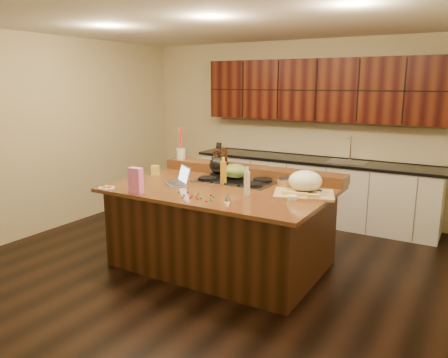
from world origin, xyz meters
The scene contains 36 objects.
room centered at (0.00, 0.00, 1.35)m, with size 5.52×5.02×2.72m.
island centered at (0.00, 0.00, 0.46)m, with size 2.40×1.60×0.92m.
back_ledge centered at (0.00, 0.70, 0.98)m, with size 2.40×0.30×0.12m, color black.
cooktop centered at (0.00, 0.30, 0.94)m, with size 0.92×0.52×0.05m.
back_counter centered at (0.30, 2.23, 0.98)m, with size 3.70×0.66×2.40m.
kettle centered at (-0.30, 0.43, 1.07)m, with size 0.24×0.24×0.21m, color black.
green_bowl centered at (0.00, 0.30, 1.05)m, with size 0.30×0.30×0.16m, color #536E2C.
laptop centered at (-0.48, -0.14, 0.98)m, with size 0.38×0.36×0.21m.
oil_bottle centered at (-0.03, 0.08, 1.06)m, with size 0.07×0.07×0.27m, color #BA8820.
vinegar_bottle centered at (0.42, -0.19, 1.04)m, with size 0.06×0.06×0.25m, color silver.
wooden_tray centered at (0.91, 0.17, 1.03)m, with size 0.71×0.61×0.24m.
ramekin_a centered at (0.89, -0.12, 0.94)m, with size 0.10×0.10×0.04m, color white.
ramekin_b centered at (1.08, 0.23, 0.94)m, with size 0.10×0.10×0.04m, color white.
ramekin_c centered at (1.04, 0.20, 0.94)m, with size 0.10×0.10×0.04m, color white.
strainer_bowl centered at (0.65, 0.35, 0.97)m, with size 0.24×0.24×0.09m, color #996B3F.
kitchen_timer centered at (0.35, -0.48, 0.96)m, with size 0.08×0.08×0.07m, color silver.
pink_bag centered at (-0.63, -0.70, 1.06)m, with size 0.15×0.08×0.27m, color #F673CC.
candy_plate centered at (-1.05, -0.71, 0.93)m, with size 0.18×0.18×0.01m, color white.
package_box centered at (-1.04, 0.11, 0.98)m, with size 0.09×0.06×0.12m, color #DBCD4D.
utensil_crock centered at (-1.07, 0.70, 1.11)m, with size 0.12×0.12×0.14m, color white.
knife_block centered at (-0.44, 0.70, 1.14)m, with size 0.10×0.16×0.19m, color black.
gumdrop_0 centered at (-0.04, -0.52, 0.93)m, with size 0.02×0.02×0.02m, color red.
gumdrop_1 centered at (0.18, -0.46, 0.93)m, with size 0.02×0.02×0.02m, color #198C26.
gumdrop_2 centered at (-0.17, -0.42, 0.93)m, with size 0.02×0.02×0.02m, color red.
gumdrop_3 centered at (0.22, -0.56, 0.93)m, with size 0.02×0.02×0.02m, color #198C26.
gumdrop_4 centered at (0.02, -0.53, 0.93)m, with size 0.02×0.02×0.02m, color red.
gumdrop_5 centered at (0.09, -0.55, 0.93)m, with size 0.02×0.02×0.02m, color #198C26.
gumdrop_6 centered at (0.07, -0.59, 0.93)m, with size 0.02×0.02×0.02m, color red.
gumdrop_7 centered at (0.18, -0.51, 0.93)m, with size 0.02×0.02×0.02m, color #198C26.
gumdrop_8 centered at (-0.01, -0.60, 0.93)m, with size 0.02×0.02×0.02m, color red.
gumdrop_9 centered at (-0.09, -0.62, 0.93)m, with size 0.02×0.02×0.02m, color #198C26.
gumdrop_10 centered at (0.19, -0.61, 0.93)m, with size 0.02×0.02×0.02m, color red.
gumdrop_11 centered at (-0.03, -0.43, 0.93)m, with size 0.02×0.02×0.02m, color #198C26.
gumdrop_12 centered at (0.11, -0.40, 0.93)m, with size 0.02×0.02×0.02m, color red.
gumdrop_13 centered at (-0.25, -0.46, 0.93)m, with size 0.02×0.02×0.02m, color #198C26.
gumdrop_14 centered at (-0.13, -0.53, 0.93)m, with size 0.02×0.02×0.02m, color red.
Camera 1 is at (2.44, -4.06, 2.06)m, focal length 35.00 mm.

